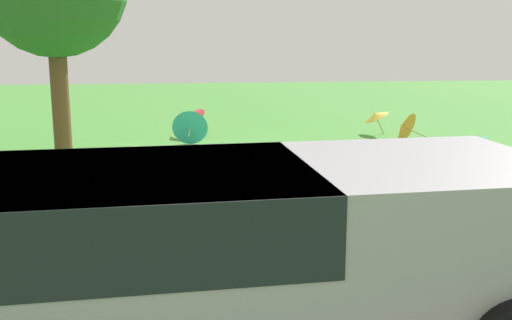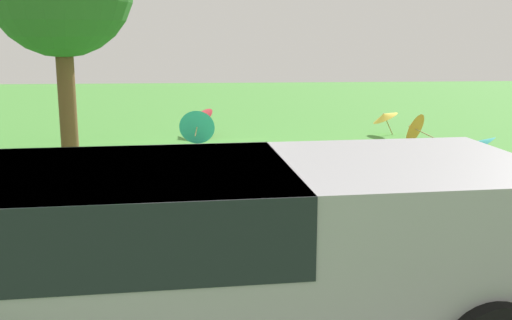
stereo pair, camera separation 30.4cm
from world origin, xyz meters
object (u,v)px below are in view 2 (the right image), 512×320
object	(u,v)px
parasol_teal_0	(268,158)
parasol_yellow_2	(148,165)
park_bench	(81,186)
parasol_red_0	(197,118)
parasol_orange_0	(412,128)
parasol_teal_3	(476,145)
parasol_teal_1	(197,126)
parasol_yellow_1	(384,116)
van_dark	(218,244)

from	to	relation	value
parasol_teal_0	parasol_yellow_2	world-z (taller)	parasol_yellow_2
park_bench	parasol_red_0	bearing A→B (deg)	-102.18
parasol_yellow_2	parasol_orange_0	distance (m)	6.80
park_bench	parasol_red_0	distance (m)	6.88
park_bench	parasol_teal_3	size ratio (longest dim) A/B	1.63
parasol_teal_1	parasol_orange_0	xyz separation A→B (m)	(-4.93, 0.35, -0.04)
parasol_teal_3	parasol_teal_1	bearing A→B (deg)	-27.32
parasol_yellow_1	parasol_teal_1	distance (m)	4.74
van_dark	parasol_teal_1	xyz separation A→B (m)	(0.32, -9.41, -0.50)
van_dark	parasol_teal_3	bearing A→B (deg)	-127.19
parasol_red_0	parasol_teal_3	bearing A→B (deg)	144.83
van_dark	parasol_teal_1	bearing A→B (deg)	-88.03
park_bench	parasol_yellow_2	bearing A→B (deg)	-115.63
parasol_teal_0	parasol_yellow_2	bearing A→B (deg)	12.36
van_dark	park_bench	distance (m)	4.16
parasol_red_0	parasol_orange_0	size ratio (longest dim) A/B	1.37
parasol_orange_0	parasol_teal_3	bearing A→B (deg)	100.09
parasol_red_0	parasol_teal_3	distance (m)	6.60
parasol_red_0	parasol_yellow_2	distance (m)	5.20
parasol_teal_3	parasol_teal_0	bearing A→B (deg)	12.59
parasol_yellow_2	parasol_red_0	bearing A→B (deg)	-97.71
van_dark	parasol_orange_0	distance (m)	10.18
parasol_yellow_1	parasol_teal_0	xyz separation A→B (m)	(3.37, 4.61, -0.06)
parasol_red_0	parasol_yellow_2	xyz separation A→B (m)	(0.70, 5.15, -0.05)
parasol_orange_0	parasol_teal_3	size ratio (longest dim) A/B	0.80
parasol_yellow_2	parasol_teal_1	world-z (taller)	parasol_teal_1
van_dark	parasol_teal_0	distance (m)	5.83
parasol_yellow_1	parasol_teal_0	bearing A→B (deg)	53.86
park_bench	parasol_teal_0	bearing A→B (deg)	-143.93
park_bench	parasol_yellow_1	size ratio (longest dim) A/B	2.24
van_dark	parasol_teal_0	bearing A→B (deg)	-99.46
parasol_teal_0	parasol_teal_3	xyz separation A→B (m)	(-4.09, -0.91, -0.01)
parasol_teal_0	parasol_orange_0	bearing A→B (deg)	-137.63
parasol_orange_0	parasol_teal_0	bearing A→B (deg)	42.37
parasol_orange_0	parasol_teal_3	world-z (taller)	parasol_orange_0
parasol_red_0	van_dark	bearing A→B (deg)	91.94
park_bench	parasol_red_0	world-z (taller)	park_bench
parasol_red_0	parasol_teal_3	world-z (taller)	parasol_red_0
parasol_red_0	parasol_teal_1	world-z (taller)	parasol_teal_1
van_dark	parasol_teal_0	size ratio (longest dim) A/B	4.76
van_dark	parasol_teal_3	world-z (taller)	van_dark
parasol_red_0	parasol_yellow_1	xyz separation A→B (m)	(-4.67, 0.10, 0.02)
park_bench	parasol_teal_0	world-z (taller)	park_bench
parasol_teal_1	parasol_yellow_1	bearing A→B (deg)	-168.74
van_dark	parasol_yellow_2	bearing A→B (deg)	-78.76
parasol_orange_0	parasol_yellow_2	bearing A→B (deg)	33.69
parasol_red_0	parasol_teal_3	xyz separation A→B (m)	(-5.39, 3.80, -0.05)
parasol_yellow_2	parasol_orange_0	size ratio (longest dim) A/B	1.40
parasol_red_0	parasol_teal_0	distance (m)	4.89
parasol_teal_1	parasol_teal_3	bearing A→B (deg)	152.68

